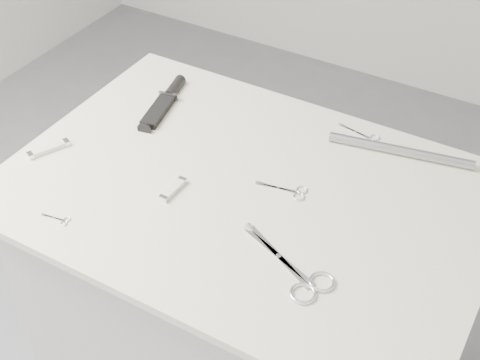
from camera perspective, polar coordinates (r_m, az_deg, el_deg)
The scene contains 10 objects.
plinth at distance 1.73m, azimuth 0.46°, elevation -12.46°, with size 0.90×0.60×0.90m, color #B7B7B4.
display_board at distance 1.39m, azimuth 0.56°, elevation -1.05°, with size 1.00×0.70×0.02m, color beige.
large_shears at distance 1.22m, azimuth 5.14°, elevation -8.17°, with size 0.21×0.13×0.01m.
embroidery_scissors_a at distance 1.38m, azimuth 4.29°, elevation -0.93°, with size 0.11×0.05×0.00m.
embroidery_scissors_b at distance 1.55m, azimuth 10.55°, elevation 3.72°, with size 0.10×0.05×0.00m.
tiny_scissors at distance 1.36m, azimuth -15.17°, elevation -3.27°, with size 0.06×0.03×0.00m.
sheathed_knife at distance 1.64m, azimuth -6.35°, elevation 6.78°, with size 0.07×0.21×0.03m.
pocket_knife_a at distance 1.54m, azimuth -16.02°, elevation 2.58°, with size 0.06×0.09×0.01m.
pocket_knife_b at distance 1.38m, azimuth -5.72°, elevation -0.81°, with size 0.02×0.08×0.01m.
metal_rail at distance 1.51m, azimuth 13.53°, elevation 2.46°, with size 0.02×0.02×0.32m, color gray.
Camera 1 is at (0.51, -0.90, 1.84)m, focal length 50.00 mm.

